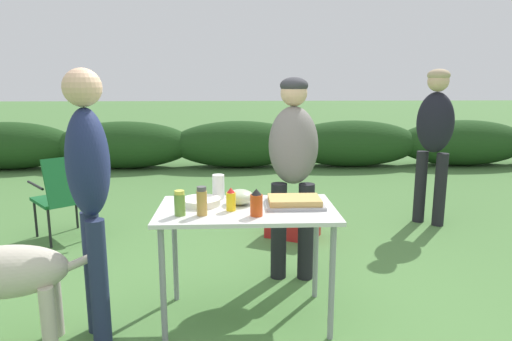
# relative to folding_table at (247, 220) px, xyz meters

# --- Properties ---
(ground_plane) EXTENTS (60.00, 60.00, 0.00)m
(ground_plane) POSITION_rel_folding_table_xyz_m (0.00, 0.00, -0.66)
(ground_plane) COLOR #4C7A3D
(shrub_hedge) EXTENTS (14.40, 0.90, 0.81)m
(shrub_hedge) POSITION_rel_folding_table_xyz_m (-0.00, 5.20, -0.26)
(shrub_hedge) COLOR #1E4219
(shrub_hedge) RESTS_ON ground
(folding_table) EXTENTS (1.10, 0.64, 0.74)m
(folding_table) POSITION_rel_folding_table_xyz_m (0.00, 0.00, 0.00)
(folding_table) COLOR silver
(folding_table) RESTS_ON ground
(food_tray) EXTENTS (0.37, 0.26, 0.06)m
(food_tray) POSITION_rel_folding_table_xyz_m (0.30, 0.03, 0.10)
(food_tray) COLOR #9E9EA3
(food_tray) RESTS_ON folding_table
(plate_stack) EXTENTS (0.25, 0.25, 0.04)m
(plate_stack) POSITION_rel_folding_table_xyz_m (-0.29, 0.08, 0.10)
(plate_stack) COLOR white
(plate_stack) RESTS_ON folding_table
(mixing_bowl) EXTENTS (0.18, 0.18, 0.10)m
(mixing_bowl) POSITION_rel_folding_table_xyz_m (-0.04, 0.09, 0.12)
(mixing_bowl) COLOR #ADBC99
(mixing_bowl) RESTS_ON folding_table
(paper_cup_stack) EXTENTS (0.08, 0.08, 0.16)m
(paper_cup_stack) POSITION_rel_folding_table_xyz_m (-0.18, 0.23, 0.16)
(paper_cup_stack) COLOR white
(paper_cup_stack) RESTS_ON folding_table
(relish_jar) EXTENTS (0.06, 0.06, 0.15)m
(relish_jar) POSITION_rel_folding_table_xyz_m (-0.39, -0.14, 0.15)
(relish_jar) COLOR olive
(relish_jar) RESTS_ON folding_table
(hot_sauce_bottle) EXTENTS (0.07, 0.07, 0.16)m
(hot_sauce_bottle) POSITION_rel_folding_table_xyz_m (0.05, -0.17, 0.15)
(hot_sauce_bottle) COLOR #CC4214
(hot_sauce_bottle) RESTS_ON folding_table
(spice_jar) EXTENTS (0.06, 0.06, 0.17)m
(spice_jar) POSITION_rel_folding_table_xyz_m (-0.27, -0.14, 0.16)
(spice_jar) COLOR #B2893D
(spice_jar) RESTS_ON folding_table
(mustard_bottle) EXTENTS (0.06, 0.06, 0.14)m
(mustard_bottle) POSITION_rel_folding_table_xyz_m (-0.10, -0.05, 0.14)
(mustard_bottle) COLOR yellow
(mustard_bottle) RESTS_ON folding_table
(standing_person_in_navy_coat) EXTENTS (0.43, 0.52, 1.54)m
(standing_person_in_navy_coat) POSITION_rel_folding_table_xyz_m (0.38, 0.70, 0.29)
(standing_person_in_navy_coat) COLOR black
(standing_person_in_navy_coat) RESTS_ON ground
(standing_person_in_olive_jacket) EXTENTS (0.36, 0.40, 1.59)m
(standing_person_in_olive_jacket) POSITION_rel_folding_table_xyz_m (-0.89, -0.19, 0.30)
(standing_person_in_olive_jacket) COLOR #232D4C
(standing_person_in_olive_jacket) RESTS_ON ground
(standing_person_in_gray_fleece) EXTENTS (0.47, 0.46, 1.63)m
(standing_person_in_gray_fleece) POSITION_rel_folding_table_xyz_m (2.00, 1.89, 0.34)
(standing_person_in_gray_fleece) COLOR black
(standing_person_in_gray_fleece) RESTS_ON ground
(camp_chair_green_behind_table) EXTENTS (0.73, 0.75, 0.83)m
(camp_chair_green_behind_table) POSITION_rel_folding_table_xyz_m (-1.68, 1.53, -0.20)
(camp_chair_green_behind_table) COLOR #19602D
(camp_chair_green_behind_table) RESTS_ON ground
(cooler_box) EXTENTS (0.57, 0.50, 0.34)m
(cooler_box) POSITION_rel_folding_table_xyz_m (0.49, 1.54, -0.49)
(cooler_box) COLOR #B21E1E
(cooler_box) RESTS_ON ground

